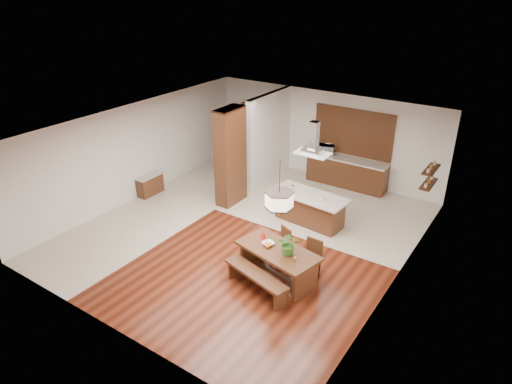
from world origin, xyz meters
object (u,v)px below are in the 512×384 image
Objects in this scene: dining_table at (278,257)px; microwave at (326,149)px; kitchen_island at (309,208)px; island_cup at (322,198)px; pendant_lantern at (279,189)px; range_hood at (314,138)px; foliage_plant at (289,244)px; fruit_bowl at (268,244)px; dining_chair_left at (280,245)px; dining_chair_right at (310,260)px; dining_bench at (256,282)px; hallway_console at (150,185)px.

microwave is (-1.56, 5.54, 0.53)m from dining_table.
island_cup reaches higher than kitchen_island.
pendant_lantern is 2.77m from range_hood.
foliage_plant is 0.58× the size of range_hood.
kitchen_island reaches higher than fruit_bowl.
dining_chair_right is at bearing 11.10° from dining_chair_left.
dining_chair_left is 2.06m from kitchen_island.
range_hood reaches higher than dining_table.
dining_bench is at bearing -81.86° from range_hood.
foliage_plant is 0.99× the size of microwave.
dining_table is at bearing -90.29° from microwave.
dining_bench is 1.88× the size of range_hood.
dining_chair_right reaches higher than dining_chair_left.
dining_chair_left is 6.22× the size of island_cup.
dining_chair_right is at bearing -9.93° from hallway_console.
microwave reaches higher than dining_chair_right.
dining_chair_right is (0.72, 1.11, 0.22)m from dining_bench.
range_hood is at bearing 97.26° from fruit_bowl.
dining_table is 1.54× the size of pendant_lantern.
hallway_console is 1.03× the size of dining_chair_left.
hallway_console is at bearing 165.10° from foliage_plant.
dining_bench is 6.45× the size of fruit_bowl.
kitchen_island is (-0.62, 2.69, -0.12)m from dining_table.
pendant_lantern is 9.53× the size of island_cup.
dining_chair_left is (-0.19, 1.31, 0.19)m from dining_bench.
range_hood is (-0.62, 2.69, 1.90)m from dining_table.
hallway_console is 1.66× the size of microwave.
fruit_bowl is at bearing -92.95° from microwave.
microwave is (-0.94, 2.85, 0.65)m from kitchen_island.
kitchen_island is (-0.48, 3.35, 0.21)m from dining_bench.
foliage_plant is at bearing -14.90° from hallway_console.
foliage_plant is (5.88, -1.56, 0.72)m from hallway_console.
dining_chair_left is at bearing -81.99° from range_hood.
pendant_lantern is 2.47× the size of microwave.
hallway_console is 0.40× the size of kitchen_island.
dining_bench is at bearing -21.91° from hallway_console.
hallway_console is at bearing 171.77° from dining_chair_right.
dining_table is 2.24× the size of range_hood.
fruit_bowl is at bearing -77.37° from kitchen_island.
range_hood is (0.00, 0.00, 2.02)m from kitchen_island.
foliage_plant is 3.80× the size of island_cup.
microwave reaches higher than island_cup.
pendant_lantern is (0.33, -0.65, 1.82)m from dining_chair_left.
island_cup is at bearing 109.31° from dining_chair_left.
microwave is (-1.85, 5.56, 0.06)m from foliage_plant.
fruit_bowl is 0.29× the size of range_hood.
range_hood reaches higher than hallway_console.
island_cup reaches higher than hallway_console.
dining_bench is 3.29m from island_cup.
dining_chair_left is at bearing -76.63° from kitchen_island.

